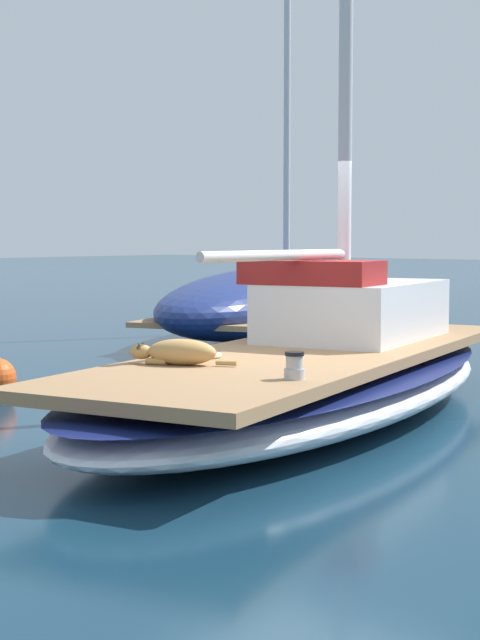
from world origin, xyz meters
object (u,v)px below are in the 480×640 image
at_px(sailboat_main, 307,384).
at_px(moored_boat_port_side, 272,301).
at_px(dog_tan, 178,352).
at_px(coiled_rope, 204,355).
at_px(deck_winch, 294,366).

relative_size(sailboat_main, moored_boat_port_side, 0.91).
relative_size(dog_tan, moored_boat_port_side, 0.11).
bearing_deg(coiled_rope, sailboat_main, 72.09).
bearing_deg(moored_boat_port_side, coiled_rope, -55.98).
bearing_deg(deck_winch, dog_tan, 177.86).
relative_size(sailboat_main, dog_tan, 8.41).
relative_size(sailboat_main, deck_winch, 36.16).
height_order(dog_tan, deck_winch, dog_tan).
xyz_separation_m(deck_winch, moored_boat_port_side, (-6.21, 7.65, -0.14)).
bearing_deg(dog_tan, sailboat_main, 83.31).
height_order(dog_tan, moored_boat_port_side, moored_boat_port_side).
height_order(coiled_rope, moored_boat_port_side, moored_boat_port_side).
bearing_deg(sailboat_main, moored_boat_port_side, 130.55).
xyz_separation_m(sailboat_main, coiled_rope, (-0.35, -1.09, 0.35)).
relative_size(sailboat_main, coiled_rope, 23.44).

